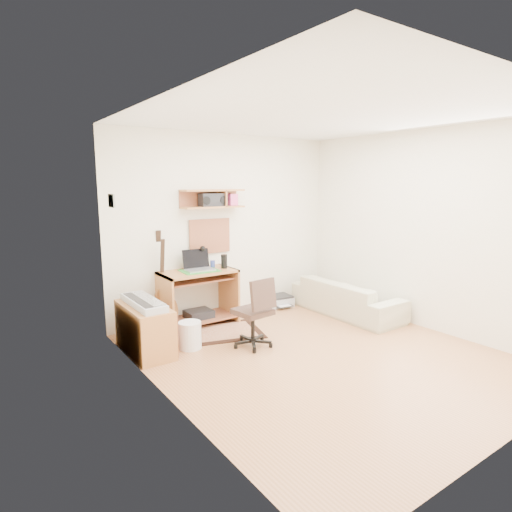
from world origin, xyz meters
TOP-DOWN VIEW (x-y plane):
  - floor at (0.00, 0.00)m, footprint 3.60×4.00m
  - ceiling at (0.00, 0.00)m, footprint 3.60×4.00m
  - back_wall at (0.00, 2.00)m, footprint 3.60×0.01m
  - left_wall at (-1.80, 0.00)m, footprint 0.01×4.00m
  - right_wall at (1.80, 0.00)m, footprint 0.01×4.00m
  - wall_shelf at (-0.30, 1.88)m, footprint 0.90×0.25m
  - cork_board at (-0.30, 1.98)m, footprint 0.64×0.03m
  - wall_photo at (-1.79, 1.50)m, footprint 0.02×0.20m
  - desk at (-0.63, 1.73)m, footprint 1.00×0.55m
  - laptop at (-0.61, 1.71)m, footprint 0.40×0.40m
  - speaker at (-0.25, 1.68)m, footprint 0.09×0.09m
  - desk_lamp at (-0.45, 1.87)m, footprint 0.10×0.10m
  - pencil_cup at (-0.35, 1.83)m, footprint 0.07×0.07m
  - boombox at (-0.31, 1.87)m, footprint 0.37×0.17m
  - rug at (-0.62, 1.29)m, footprint 1.33×1.07m
  - task_chair at (-0.47, 0.66)m, footprint 0.48×0.48m
  - cabinet at (-1.58, 1.22)m, footprint 0.40×0.90m
  - music_keyboard at (-1.58, 1.22)m, footprint 0.26×0.83m
  - guitar at (-1.06, 1.86)m, footprint 0.36×0.23m
  - waste_basket at (-1.11, 1.03)m, footprint 0.28×0.28m
  - printer at (0.80, 1.80)m, footprint 0.46×0.38m
  - sofa at (1.38, 0.90)m, footprint 0.50×1.72m

SIDE VIEW (x-z plane):
  - floor at x=0.00m, z-range -0.01..0.00m
  - rug at x=-0.62m, z-range 0.00..0.02m
  - printer at x=0.80m, z-range 0.01..0.16m
  - waste_basket at x=-1.11m, z-range 0.00..0.32m
  - cabinet at x=-1.58m, z-range 0.00..0.55m
  - sofa at x=1.38m, z-range 0.00..0.67m
  - desk at x=-0.63m, z-range 0.00..0.75m
  - task_chair at x=-0.47m, z-range 0.00..0.85m
  - music_keyboard at x=-1.58m, z-range 0.55..0.62m
  - guitar at x=-1.06m, z-range 0.00..1.31m
  - pencil_cup at x=-0.35m, z-range 0.75..0.85m
  - speaker at x=-0.25m, z-range 0.75..0.94m
  - laptop at x=-0.61m, z-range 0.75..1.03m
  - desk_lamp at x=-0.45m, z-range 0.75..1.06m
  - cork_board at x=-0.30m, z-range 0.92..1.42m
  - back_wall at x=0.00m, z-range 0.00..2.60m
  - left_wall at x=-1.80m, z-range 0.00..2.60m
  - right_wall at x=1.80m, z-range 0.00..2.60m
  - boombox at x=-0.31m, z-range 1.59..1.77m
  - wall_shelf at x=-0.30m, z-range 1.57..1.83m
  - wall_photo at x=-1.79m, z-range 1.65..1.79m
  - ceiling at x=0.00m, z-range 2.60..2.61m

